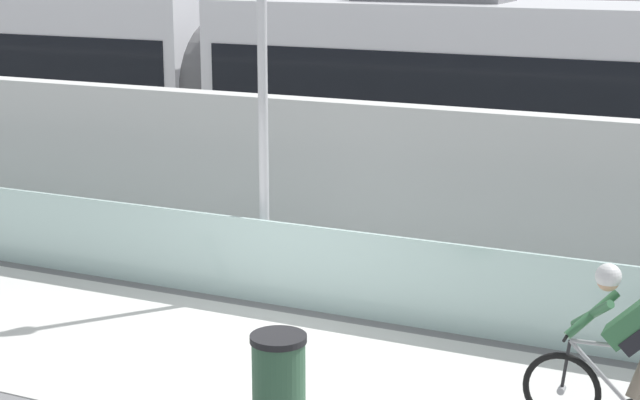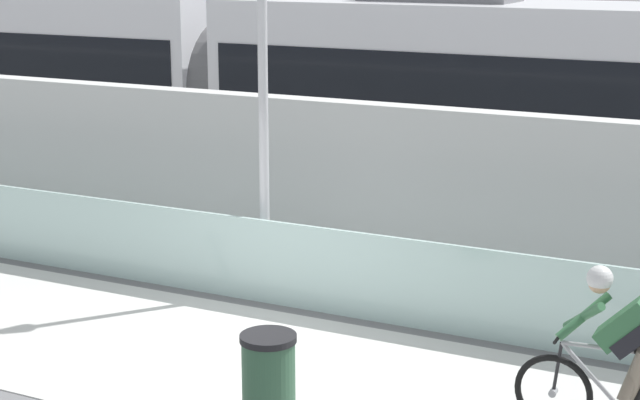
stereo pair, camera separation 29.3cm
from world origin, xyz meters
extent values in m
plane|color=slate|center=(0.00, 0.00, 0.00)|extent=(200.00, 200.00, 0.00)
cube|color=silver|center=(0.00, 0.00, 0.01)|extent=(32.00, 3.20, 0.01)
cube|color=silver|center=(0.00, 1.85, 0.53)|extent=(32.00, 0.05, 1.05)
cube|color=silver|center=(0.00, 3.65, 1.14)|extent=(32.00, 0.36, 2.29)
cube|color=#595654|center=(0.00, 6.13, 0.00)|extent=(32.00, 0.08, 0.01)
cube|color=#595654|center=(0.00, 7.57, 0.00)|extent=(32.00, 0.08, 0.01)
cube|color=#232326|center=(-5.97, 6.85, 0.36)|extent=(1.40, 1.88, 0.20)
cylinder|color=black|center=(-5.97, 6.13, 0.30)|extent=(0.60, 0.10, 0.60)
cylinder|color=black|center=(-5.97, 7.57, 0.30)|extent=(0.60, 0.10, 0.60)
cube|color=silver|center=(2.01, 6.85, 1.90)|extent=(11.00, 2.50, 3.10)
cube|color=black|center=(2.01, 6.85, 2.25)|extent=(10.56, 2.54, 1.04)
cube|color=#14724C|center=(2.01, 6.85, 0.53)|extent=(10.78, 2.53, 0.28)
cube|color=#232326|center=(-1.51, 6.85, 0.36)|extent=(1.40, 1.88, 0.20)
cylinder|color=black|center=(-1.51, 6.13, 0.30)|extent=(0.60, 0.10, 0.60)
cylinder|color=black|center=(-1.51, 7.57, 0.30)|extent=(0.60, 0.10, 0.60)
cylinder|color=#59595B|center=(-3.74, 6.85, 1.90)|extent=(0.60, 2.30, 2.30)
torus|color=black|center=(3.70, 0.00, 0.36)|extent=(0.72, 0.06, 0.72)
cylinder|color=#99999E|center=(3.70, 0.00, 0.36)|extent=(0.07, 0.10, 0.07)
cylinder|color=#99999E|center=(4.03, 0.00, 0.57)|extent=(0.60, 0.04, 0.58)
cylinder|color=#99999E|center=(4.12, 0.00, 0.86)|extent=(0.76, 0.04, 0.07)
cylinder|color=black|center=(3.72, 0.00, 0.60)|extent=(0.08, 0.03, 0.49)
cylinder|color=black|center=(3.75, 0.00, 0.95)|extent=(0.03, 0.58, 0.03)
cube|color=#33663F|center=(4.28, 0.00, 1.11)|extent=(0.50, 0.28, 0.51)
sphere|color=tan|center=(4.04, 0.00, 1.46)|extent=(0.20, 0.20, 0.20)
sphere|color=silver|center=(4.04, 0.00, 1.49)|extent=(0.23, 0.23, 0.23)
cylinder|color=#33663F|center=(3.92, 0.00, 1.12)|extent=(0.44, 0.41, 0.41)
cylinder|color=#33663F|center=(3.92, 0.00, 1.12)|extent=(0.44, 0.41, 0.41)
cylinder|color=gray|center=(-0.50, 2.15, 0.10)|extent=(0.24, 0.24, 0.20)
cylinder|color=silver|center=(-0.50, 2.15, 2.20)|extent=(0.12, 0.12, 4.20)
cylinder|color=#33593F|center=(1.44, -1.25, 0.45)|extent=(0.48, 0.48, 0.90)
cylinder|color=black|center=(1.44, -1.25, 0.93)|extent=(0.51, 0.51, 0.06)
camera|label=1|loc=(5.39, -8.84, 4.30)|focal=58.03mm
camera|label=2|loc=(5.65, -8.72, 4.30)|focal=58.03mm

